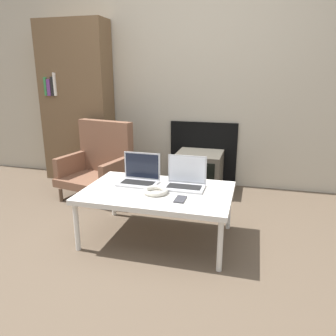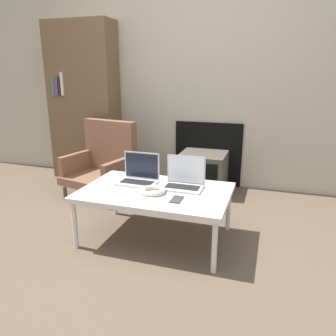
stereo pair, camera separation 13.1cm
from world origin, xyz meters
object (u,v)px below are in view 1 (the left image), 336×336
object	(u,v)px
phone	(180,199)
tv	(199,172)
laptop_left	(140,176)
laptop_right	(185,180)
headphones	(156,191)
armchair	(100,162)

from	to	relation	value
phone	tv	size ratio (longest dim) A/B	0.28
tv	laptop_left	bearing A→B (deg)	-106.19
laptop_right	tv	world-z (taller)	laptop_right
headphones	phone	distance (m)	0.22
headphones	phone	size ratio (longest dim) A/B	1.40
headphones	laptop_left	bearing A→B (deg)	135.34
headphones	tv	size ratio (longest dim) A/B	0.39
laptop_right	armchair	xyz separation A→B (m)	(-1.04, 0.66, -0.11)
laptop_left	laptop_right	xyz separation A→B (m)	(0.37, 0.00, 0.00)
laptop_right	headphones	bearing A→B (deg)	-133.99
headphones	armchair	distance (m)	1.22
laptop_left	phone	size ratio (longest dim) A/B	2.30
laptop_left	tv	distance (m)	1.10
phone	headphones	bearing A→B (deg)	158.39
laptop_left	laptop_right	world-z (taller)	same
armchair	laptop_right	bearing A→B (deg)	-20.39
laptop_left	tv	xyz separation A→B (m)	(0.30, 1.03, -0.24)
headphones	laptop_right	bearing A→B (deg)	46.15
laptop_right	armchair	world-z (taller)	armchair
armchair	headphones	bearing A→B (deg)	-32.39
laptop_left	headphones	size ratio (longest dim) A/B	1.65
phone	tv	bearing A→B (deg)	94.01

